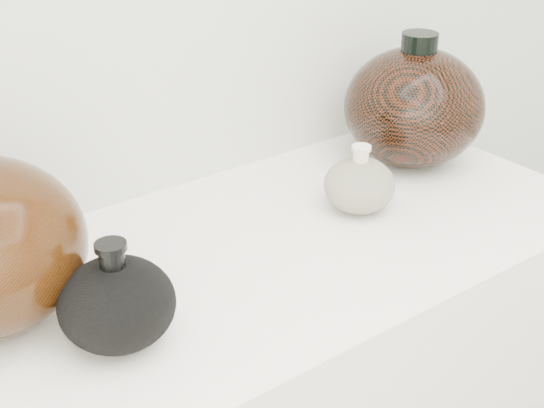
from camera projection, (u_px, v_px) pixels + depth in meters
black_gourd_vase at (117, 303)px, 0.88m from camera, size 0.14×0.14×0.13m
cream_gourd_vase at (359, 185)px, 1.18m from camera, size 0.13×0.13×0.11m
right_round_pot at (414, 106)px, 1.31m from camera, size 0.28×0.28×0.23m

